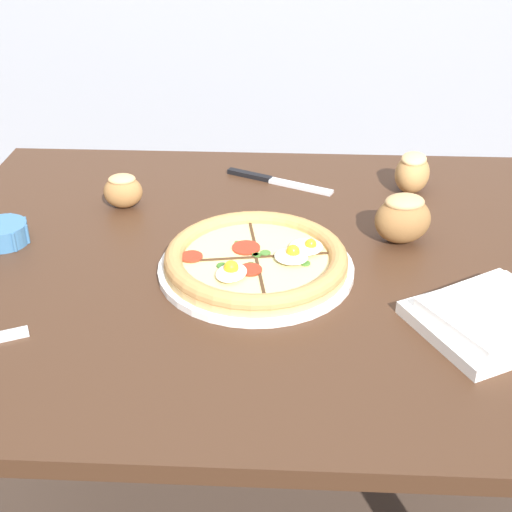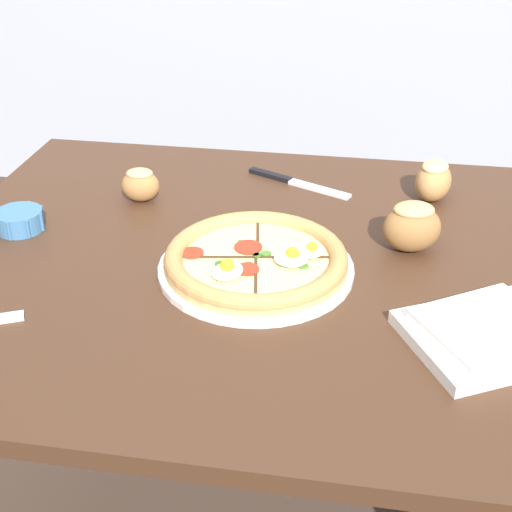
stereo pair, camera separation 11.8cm
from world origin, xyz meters
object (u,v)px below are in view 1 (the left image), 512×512
(ramekin_bowl, at_px, (3,233))
(napkin_folded, at_px, (493,318))
(dining_table, at_px, (253,306))
(bread_piece_mid, at_px, (412,172))
(pizza, at_px, (256,261))
(bread_piece_far, at_px, (403,218))
(bread_piece_near, at_px, (123,190))
(knife_spare, at_px, (277,181))

(ramekin_bowl, relative_size, napkin_folded, 0.34)
(dining_table, relative_size, bread_piece_mid, 10.69)
(pizza, distance_m, napkin_folded, 0.38)
(dining_table, distance_m, pizza, 0.13)
(bread_piece_far, bearing_deg, dining_table, -164.78)
(bread_piece_near, bearing_deg, knife_spare, 23.10)
(ramekin_bowl, relative_size, bread_piece_far, 0.80)
(ramekin_bowl, height_order, bread_piece_near, bread_piece_near)
(pizza, distance_m, bread_piece_mid, 0.45)
(napkin_folded, distance_m, bread_piece_mid, 0.48)
(bread_piece_mid, relative_size, knife_spare, 0.48)
(dining_table, xyz_separation_m, bread_piece_far, (0.26, 0.07, 0.15))
(pizza, bearing_deg, ramekin_bowl, 170.41)
(ramekin_bowl, distance_m, bread_piece_far, 0.71)
(dining_table, xyz_separation_m, bread_piece_near, (-0.26, 0.19, 0.14))
(knife_spare, bearing_deg, bread_piece_mid, 19.36)
(bread_piece_near, xyz_separation_m, knife_spare, (0.30, 0.13, -0.03))
(bread_piece_mid, height_order, knife_spare, bread_piece_mid)
(ramekin_bowl, xyz_separation_m, knife_spare, (0.48, 0.28, -0.02))
(napkin_folded, bearing_deg, dining_table, 152.99)
(bread_piece_near, xyz_separation_m, bread_piece_mid, (0.57, 0.10, 0.01))
(knife_spare, bearing_deg, ramekin_bowl, -124.60)
(pizza, relative_size, knife_spare, 1.45)
(napkin_folded, bearing_deg, pizza, 158.66)
(bread_piece_mid, height_order, bread_piece_far, bread_piece_far)
(dining_table, bearing_deg, bread_piece_mid, 42.80)
(napkin_folded, height_order, bread_piece_near, bread_piece_near)
(bread_piece_mid, bearing_deg, knife_spare, 174.33)
(bread_piece_mid, bearing_deg, bread_piece_far, -102.34)
(dining_table, relative_size, pizza, 3.58)
(bread_piece_mid, bearing_deg, dining_table, -137.20)
(pizza, height_order, bread_piece_mid, bread_piece_mid)
(ramekin_bowl, bearing_deg, dining_table, -3.91)
(napkin_folded, relative_size, bread_piece_near, 3.37)
(bread_piece_near, bearing_deg, napkin_folded, -30.60)
(bread_piece_near, xyz_separation_m, bread_piece_far, (0.53, -0.11, 0.01))
(pizza, xyz_separation_m, knife_spare, (0.03, 0.36, -0.02))
(dining_table, xyz_separation_m, napkin_folded, (0.36, -0.19, 0.12))
(dining_table, relative_size, bread_piece_near, 14.29)
(ramekin_bowl, distance_m, bread_piece_near, 0.24)
(dining_table, distance_m, bread_piece_mid, 0.45)
(dining_table, relative_size, napkin_folded, 4.24)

